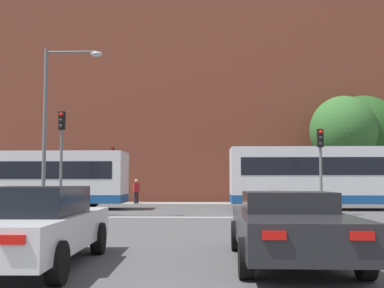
# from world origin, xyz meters

# --- Properties ---
(stop_line_strip) EXTENTS (8.81, 0.30, 0.01)m
(stop_line_strip) POSITION_xyz_m (0.00, 17.35, 0.00)
(stop_line_strip) COLOR silver
(stop_line_strip) RESTS_ON ground_plane
(far_pavement) EXTENTS (69.78, 2.50, 0.01)m
(far_pavement) POSITION_xyz_m (0.00, 29.90, 0.01)
(far_pavement) COLOR gray
(far_pavement) RESTS_ON ground_plane
(brick_civic_building) EXTENTS (42.24, 16.49, 25.33)m
(brick_civic_building) POSITION_xyz_m (3.21, 40.23, 10.10)
(brick_civic_building) COLOR brown
(brick_civic_building) RESTS_ON ground_plane
(car_saloon_left) EXTENTS (2.03, 4.90, 1.40)m
(car_saloon_left) POSITION_xyz_m (-2.33, 5.72, 0.72)
(car_saloon_left) COLOR silver
(car_saloon_left) RESTS_ON ground_plane
(car_roadster_right) EXTENTS (2.07, 4.94, 1.29)m
(car_roadster_right) POSITION_xyz_m (2.24, 6.32, 0.67)
(car_roadster_right) COLOR #232328
(car_roadster_right) RESTS_ON ground_plane
(bus_crossing_lead) EXTENTS (11.21, 2.72, 3.24)m
(bus_crossing_lead) POSITION_xyz_m (7.57, 22.73, 1.74)
(bus_crossing_lead) COLOR silver
(bus_crossing_lead) RESTS_ON ground_plane
(bus_crossing_trailing) EXTENTS (11.01, 2.71, 3.05)m
(bus_crossing_trailing) POSITION_xyz_m (-9.14, 22.79, 1.64)
(bus_crossing_trailing) COLOR silver
(bus_crossing_trailing) RESTS_ON ground_plane
(traffic_light_far_right) EXTENTS (0.26, 0.31, 3.78)m
(traffic_light_far_right) POSITION_xyz_m (5.64, 29.09, 2.56)
(traffic_light_far_right) COLOR slate
(traffic_light_far_right) RESTS_ON ground_plane
(traffic_light_near_right) EXTENTS (0.26, 0.31, 3.78)m
(traffic_light_near_right) POSITION_xyz_m (5.71, 18.49, 2.56)
(traffic_light_near_right) COLOR slate
(traffic_light_near_right) RESTS_ON ground_plane
(traffic_light_near_left) EXTENTS (0.26, 0.31, 4.53)m
(traffic_light_near_left) POSITION_xyz_m (-5.62, 18.01, 3.03)
(traffic_light_near_left) COLOR slate
(traffic_light_near_left) RESTS_ON ground_plane
(traffic_light_far_left) EXTENTS (0.26, 0.31, 3.74)m
(traffic_light_far_left) POSITION_xyz_m (-5.61, 29.20, 2.54)
(traffic_light_far_left) COLOR slate
(traffic_light_far_left) RESTS_ON ground_plane
(street_lamp_junction) EXTENTS (2.49, 0.36, 7.15)m
(street_lamp_junction) POSITION_xyz_m (-5.69, 17.31, 4.41)
(street_lamp_junction) COLOR slate
(street_lamp_junction) RESTS_ON ground_plane
(pedestrian_waiting) EXTENTS (0.45, 0.41, 1.62)m
(pedestrian_waiting) POSITION_xyz_m (-3.96, 29.18, 0.94)
(pedestrian_waiting) COLOR black
(pedestrian_waiting) RESTS_ON ground_plane
(tree_kerbside) EXTENTS (5.79, 5.79, 7.64)m
(tree_kerbside) POSITION_xyz_m (11.92, 32.12, 4.60)
(tree_kerbside) COLOR #4C3823
(tree_kerbside) RESTS_ON ground_plane
(tree_distant) EXTENTS (4.51, 4.51, 7.28)m
(tree_distant) POSITION_xyz_m (10.01, 30.08, 4.90)
(tree_distant) COLOR #4C3823
(tree_distant) RESTS_ON ground_plane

